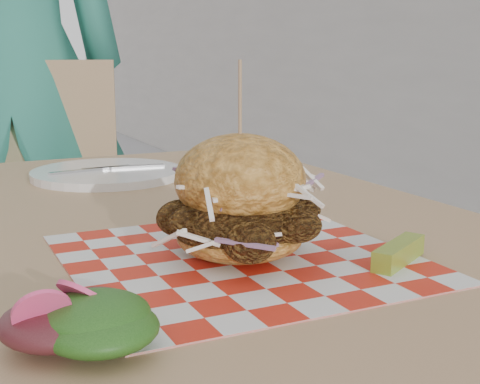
{
  "coord_description": "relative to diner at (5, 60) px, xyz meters",
  "views": [
    {
      "loc": [
        -0.17,
        -0.64,
        0.97
      ],
      "look_at": [
        0.13,
        -0.01,
        0.82
      ],
      "focal_mm": 50.0,
      "sensor_mm": 36.0,
      "label": 1
    }
  ],
  "objects": [
    {
      "name": "patio_chair",
      "position": [
        0.1,
        -0.19,
        -0.4
      ],
      "size": [
        0.52,
        0.53,
        0.95
      ],
      "rotation": [
        0.0,
        0.0,
        -0.29
      ],
      "color": "tan",
      "rests_on": "ground"
    },
    {
      "name": "diner",
      "position": [
        0.0,
        0.0,
        0.0
      ],
      "size": [
        0.74,
        0.54,
        1.9
      ],
      "primitive_type": "imported",
      "rotation": [
        0.0,
        0.0,
        3.02
      ],
      "color": "#2C7F6C",
      "rests_on": "ground"
    },
    {
      "name": "sandwich",
      "position": [
        0.08,
        -1.38,
        -0.14
      ],
      "size": [
        0.19,
        0.19,
        0.21
      ],
      "color": "gold",
      "rests_on": "paper_liner"
    },
    {
      "name": "pickle_spear",
      "position": [
        0.22,
        -1.47,
        -0.19
      ],
      "size": [
        0.09,
        0.07,
        0.02
      ],
      "primitive_type": "cube",
      "rotation": [
        0.0,
        0.0,
        0.52
      ],
      "color": "#93A52F",
      "rests_on": "paper_liner"
    },
    {
      "name": "place_setting",
      "position": [
        0.07,
        -0.84,
        -0.19
      ],
      "size": [
        0.27,
        0.27,
        0.02
      ],
      "color": "white",
      "rests_on": "patio_table"
    },
    {
      "name": "side_salad",
      "position": [
        -0.14,
        -1.53,
        -0.18
      ],
      "size": [
        0.14,
        0.14,
        0.05
      ],
      "color": "#3F1419",
      "rests_on": "patio_table"
    },
    {
      "name": "kraft_tray",
      "position": [
        0.33,
        -0.85,
        -0.18
      ],
      "size": [
        0.15,
        0.12,
        0.06
      ],
      "color": "olive",
      "rests_on": "patio_table"
    },
    {
      "name": "patio_table",
      "position": [
        0.07,
        -1.19,
        -0.28
      ],
      "size": [
        0.8,
        1.2,
        0.75
      ],
      "color": "tan",
      "rests_on": "ground"
    },
    {
      "name": "paper_liner",
      "position": [
        0.08,
        -1.38,
        -0.2
      ],
      "size": [
        0.36,
        0.36,
        0.0
      ],
      "primitive_type": "cube",
      "color": "red",
      "rests_on": "patio_table"
    }
  ]
}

